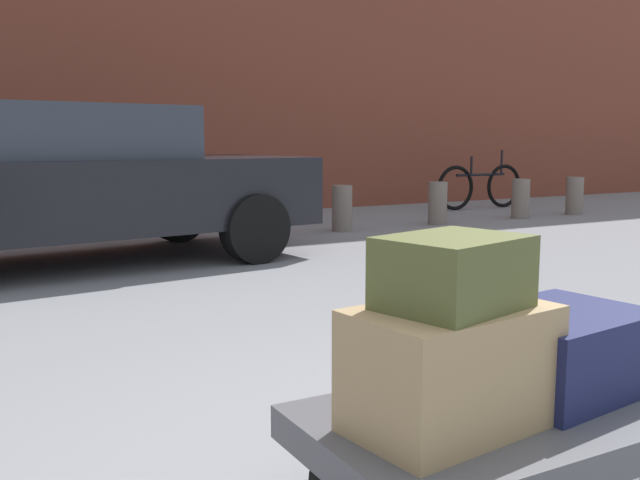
{
  "coord_description": "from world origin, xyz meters",
  "views": [
    {
      "loc": [
        -1.48,
        -1.49,
        1.13
      ],
      "look_at": [
        0.0,
        1.2,
        0.69
      ],
      "focal_mm": 39.76,
      "sensor_mm": 36.0,
      "label": 1
    }
  ],
  "objects_px": {
    "luggage_cart": "(513,429)",
    "bollard_kerb_mid": "(438,203)",
    "bollard_kerb_near": "(342,208)",
    "bollard_kerb_far": "(521,199)",
    "bollard_corner": "(575,196)",
    "duffel_bag_tan_front_right": "(451,368)",
    "bicycle_leaning": "(480,186)",
    "suitcase_navy_stacked_top": "(559,350)",
    "parked_car": "(61,181)",
    "duffel_bag_olive_topmost_pile": "(453,272)"
  },
  "relations": [
    {
      "from": "bicycle_leaning",
      "to": "bollard_kerb_far",
      "type": "relative_size",
      "value": 3.09
    },
    {
      "from": "suitcase_navy_stacked_top",
      "to": "duffel_bag_olive_topmost_pile",
      "type": "relative_size",
      "value": 1.44
    },
    {
      "from": "luggage_cart",
      "to": "bollard_kerb_mid",
      "type": "distance_m",
      "value": 7.5
    },
    {
      "from": "duffel_bag_olive_topmost_pile",
      "to": "bicycle_leaning",
      "type": "bearing_deg",
      "value": 33.61
    },
    {
      "from": "duffel_bag_olive_topmost_pile",
      "to": "parked_car",
      "type": "bearing_deg",
      "value": 77.76
    },
    {
      "from": "parked_car",
      "to": "bollard_kerb_near",
      "type": "bearing_deg",
      "value": 14.92
    },
    {
      "from": "suitcase_navy_stacked_top",
      "to": "bollard_corner",
      "type": "xyz_separation_m",
      "value": [
        6.84,
        5.99,
        -0.18
      ]
    },
    {
      "from": "parked_car",
      "to": "bollard_kerb_far",
      "type": "bearing_deg",
      "value": 8.11
    },
    {
      "from": "bollard_kerb_mid",
      "to": "duffel_bag_tan_front_right",
      "type": "bearing_deg",
      "value": -127.96
    },
    {
      "from": "duffel_bag_olive_topmost_pile",
      "to": "bollard_kerb_far",
      "type": "xyz_separation_m",
      "value": [
        6.23,
        6.06,
        -0.49
      ]
    },
    {
      "from": "luggage_cart",
      "to": "bicycle_leaning",
      "type": "distance_m",
      "value": 9.82
    },
    {
      "from": "bollard_kerb_near",
      "to": "bollard_kerb_far",
      "type": "distance_m",
      "value": 2.99
    },
    {
      "from": "bicycle_leaning",
      "to": "bollard_kerb_near",
      "type": "bearing_deg",
      "value": -158.09
    },
    {
      "from": "duffel_bag_tan_front_right",
      "to": "suitcase_navy_stacked_top",
      "type": "height_order",
      "value": "duffel_bag_tan_front_right"
    },
    {
      "from": "luggage_cart",
      "to": "duffel_bag_tan_front_right",
      "type": "xyz_separation_m",
      "value": [
        -0.27,
        -0.03,
        0.24
      ]
    },
    {
      "from": "bollard_corner",
      "to": "bollard_kerb_mid",
      "type": "bearing_deg",
      "value": 180.0
    },
    {
      "from": "duffel_bag_tan_front_right",
      "to": "bollard_kerb_mid",
      "type": "relative_size",
      "value": 0.98
    },
    {
      "from": "luggage_cart",
      "to": "bollard_kerb_mid",
      "type": "bearing_deg",
      "value": 53.52
    },
    {
      "from": "luggage_cart",
      "to": "bollard_corner",
      "type": "bearing_deg",
      "value": 40.48
    },
    {
      "from": "duffel_bag_olive_topmost_pile",
      "to": "luggage_cart",
      "type": "bearing_deg",
      "value": -7.5
    },
    {
      "from": "duffel_bag_tan_front_right",
      "to": "bicycle_leaning",
      "type": "xyz_separation_m",
      "value": [
        6.7,
        7.45,
        -0.14
      ]
    },
    {
      "from": "duffel_bag_olive_topmost_pile",
      "to": "bollard_corner",
      "type": "height_order",
      "value": "duffel_bag_olive_topmost_pile"
    },
    {
      "from": "bicycle_leaning",
      "to": "duffel_bag_olive_topmost_pile",
      "type": "bearing_deg",
      "value": -131.97
    },
    {
      "from": "parked_car",
      "to": "bollard_corner",
      "type": "height_order",
      "value": "parked_car"
    },
    {
      "from": "duffel_bag_tan_front_right",
      "to": "luggage_cart",
      "type": "bearing_deg",
      "value": -0.43
    },
    {
      "from": "luggage_cart",
      "to": "bollard_kerb_mid",
      "type": "height_order",
      "value": "bollard_kerb_mid"
    },
    {
      "from": "bicycle_leaning",
      "to": "bollard_kerb_near",
      "type": "distance_m",
      "value": 3.73
    },
    {
      "from": "bollard_kerb_near",
      "to": "duffel_bag_olive_topmost_pile",
      "type": "bearing_deg",
      "value": -118.13
    },
    {
      "from": "bicycle_leaning",
      "to": "bollard_kerb_far",
      "type": "height_order",
      "value": "bicycle_leaning"
    },
    {
      "from": "bollard_corner",
      "to": "duffel_bag_olive_topmost_pile",
      "type": "bearing_deg",
      "value": -140.43
    },
    {
      "from": "bollard_kerb_mid",
      "to": "luggage_cart",
      "type": "bearing_deg",
      "value": -126.48
    },
    {
      "from": "bicycle_leaning",
      "to": "bollard_corner",
      "type": "bearing_deg",
      "value": -65.57
    },
    {
      "from": "bollard_kerb_near",
      "to": "bollard_kerb_far",
      "type": "height_order",
      "value": "same"
    },
    {
      "from": "bicycle_leaning",
      "to": "bollard_kerb_mid",
      "type": "height_order",
      "value": "bicycle_leaning"
    },
    {
      "from": "bicycle_leaning",
      "to": "suitcase_navy_stacked_top",
      "type": "bearing_deg",
      "value": -130.07
    },
    {
      "from": "parked_car",
      "to": "duffel_bag_tan_front_right",
      "type": "bearing_deg",
      "value": -87.82
    },
    {
      "from": "suitcase_navy_stacked_top",
      "to": "parked_car",
      "type": "height_order",
      "value": "parked_car"
    },
    {
      "from": "duffel_bag_tan_front_right",
      "to": "parked_car",
      "type": "bearing_deg",
      "value": 84.83
    },
    {
      "from": "parked_car",
      "to": "bicycle_leaning",
      "type": "height_order",
      "value": "parked_car"
    },
    {
      "from": "parked_car",
      "to": "bollard_kerb_mid",
      "type": "xyz_separation_m",
      "value": [
        4.92,
        0.92,
        -0.48
      ]
    },
    {
      "from": "duffel_bag_tan_front_right",
      "to": "bollard_corner",
      "type": "bearing_deg",
      "value": 32.22
    },
    {
      "from": "duffel_bag_tan_front_right",
      "to": "parked_car",
      "type": "relative_size",
      "value": 0.12
    },
    {
      "from": "parked_car",
      "to": "bollard_kerb_near",
      "type": "xyz_separation_m",
      "value": [
        3.44,
        0.92,
        -0.48
      ]
    },
    {
      "from": "parked_car",
      "to": "bollard_kerb_far",
      "type": "distance_m",
      "value": 6.51
    },
    {
      "from": "bollard_kerb_near",
      "to": "luggage_cart",
      "type": "bearing_deg",
      "value": -116.23
    },
    {
      "from": "suitcase_navy_stacked_top",
      "to": "bollard_corner",
      "type": "height_order",
      "value": "suitcase_navy_stacked_top"
    },
    {
      "from": "suitcase_navy_stacked_top",
      "to": "luggage_cart",
      "type": "bearing_deg",
      "value": -176.81
    },
    {
      "from": "luggage_cart",
      "to": "bollard_kerb_near",
      "type": "height_order",
      "value": "bollard_kerb_near"
    },
    {
      "from": "duffel_bag_tan_front_right",
      "to": "bicycle_leaning",
      "type": "distance_m",
      "value": 10.03
    },
    {
      "from": "bollard_kerb_near",
      "to": "parked_car",
      "type": "bearing_deg",
      "value": -165.08
    }
  ]
}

